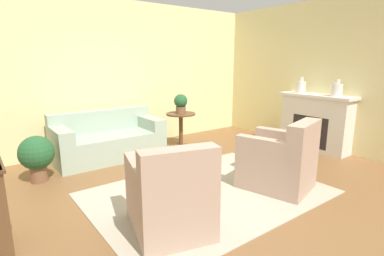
# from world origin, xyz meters

# --- Properties ---
(ground_plane) EXTENTS (16.00, 16.00, 0.00)m
(ground_plane) POSITION_xyz_m (0.00, 0.00, 0.00)
(ground_plane) COLOR brown
(wall_back) EXTENTS (9.50, 0.12, 2.80)m
(wall_back) POSITION_xyz_m (0.00, 2.81, 1.40)
(wall_back) COLOR beige
(wall_back) RESTS_ON ground_plane
(wall_right) EXTENTS (0.12, 10.21, 2.80)m
(wall_right) POSITION_xyz_m (3.17, 0.00, 1.40)
(wall_right) COLOR beige
(wall_right) RESTS_ON ground_plane
(rug) EXTENTS (2.93, 2.11, 0.01)m
(rug) POSITION_xyz_m (0.00, 0.00, 0.01)
(rug) COLOR #B2A893
(rug) RESTS_ON ground_plane
(couch) EXTENTS (1.83, 0.86, 0.82)m
(couch) POSITION_xyz_m (-0.46, 2.19, 0.31)
(couch) COLOR #9EB29E
(couch) RESTS_ON ground_plane
(armchair_left) EXTENTS (0.92, 1.02, 0.94)m
(armchair_left) POSITION_xyz_m (-0.86, -0.44, 0.37)
(armchair_left) COLOR tan
(armchair_left) RESTS_ON rug
(armchair_right) EXTENTS (0.92, 1.02, 0.94)m
(armchair_right) POSITION_xyz_m (0.86, -0.44, 0.37)
(armchair_right) COLOR tan
(armchair_right) RESTS_ON rug
(ottoman_table) EXTENTS (0.66, 0.66, 0.48)m
(ottoman_table) POSITION_xyz_m (-0.13, 0.21, 0.31)
(ottoman_table) COLOR #9EB29E
(ottoman_table) RESTS_ON rug
(side_table) EXTENTS (0.58, 0.58, 0.67)m
(side_table) POSITION_xyz_m (0.97, 2.01, 0.46)
(side_table) COLOR brown
(side_table) RESTS_ON ground_plane
(fireplace) EXTENTS (0.44, 1.41, 1.06)m
(fireplace) POSITION_xyz_m (2.92, 0.32, 0.56)
(fireplace) COLOR silver
(fireplace) RESTS_ON ground_plane
(vase_mantel_near) EXTENTS (0.18, 0.18, 0.31)m
(vase_mantel_near) POSITION_xyz_m (2.91, 0.68, 1.19)
(vase_mantel_near) COLOR silver
(vase_mantel_near) RESTS_ON fireplace
(vase_mantel_far) EXTENTS (0.20, 0.20, 0.30)m
(vase_mantel_far) POSITION_xyz_m (2.91, -0.04, 1.18)
(vase_mantel_far) COLOR silver
(vase_mantel_far) RESTS_ON fireplace
(potted_plant_on_side_table) EXTENTS (0.26, 0.26, 0.37)m
(potted_plant_on_side_table) POSITION_xyz_m (0.97, 2.01, 0.88)
(potted_plant_on_side_table) COLOR brown
(potted_plant_on_side_table) RESTS_ON side_table
(potted_plant_floor) EXTENTS (0.48, 0.48, 0.66)m
(potted_plant_floor) POSITION_xyz_m (-1.67, 1.75, 0.39)
(potted_plant_floor) COLOR brown
(potted_plant_floor) RESTS_ON ground_plane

